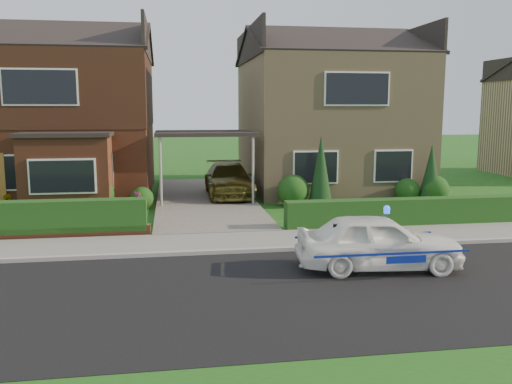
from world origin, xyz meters
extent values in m
plane|color=#194A13|center=(0.00, 0.00, 0.00)|extent=(120.00, 120.00, 0.00)
cube|color=black|center=(0.00, 0.00, 0.00)|extent=(60.00, 6.00, 0.02)
cube|color=#9E9993|center=(0.00, 3.05, 0.06)|extent=(60.00, 0.16, 0.12)
cube|color=slate|center=(0.00, 4.10, 0.05)|extent=(60.00, 2.00, 0.10)
cube|color=#666059|center=(0.00, 11.00, 0.06)|extent=(3.80, 12.00, 0.12)
cube|color=brown|center=(-5.80, 14.00, 2.90)|extent=(7.20, 8.00, 5.80)
cube|color=white|center=(-4.22, 9.98, 1.40)|extent=(1.60, 0.08, 1.30)
cube|color=white|center=(-5.80, 9.98, 4.40)|extent=(2.60, 0.08, 1.30)
cube|color=black|center=(-5.80, 14.00, 4.35)|extent=(7.26, 8.06, 2.90)
cube|color=brown|center=(-4.94, 9.30, 1.35)|extent=(3.00, 1.40, 2.70)
cube|color=black|center=(-4.94, 9.30, 2.77)|extent=(3.20, 1.60, 0.14)
cube|color=tan|center=(5.80, 14.00, 2.90)|extent=(7.20, 8.00, 5.80)
cube|color=white|center=(4.22, 9.98, 1.40)|extent=(1.80, 0.08, 1.30)
cube|color=white|center=(7.38, 9.98, 1.40)|extent=(1.60, 0.08, 1.30)
cube|color=white|center=(5.80, 9.98, 4.40)|extent=(2.60, 0.08, 1.30)
cube|color=black|center=(0.00, 11.00, 2.70)|extent=(3.80, 3.00, 0.14)
cylinder|color=gray|center=(-1.70, 9.60, 1.35)|extent=(0.10, 0.10, 2.70)
cylinder|color=gray|center=(1.70, 9.60, 1.35)|extent=(0.10, 0.10, 2.70)
cube|color=brown|center=(-5.80, 5.30, 0.18)|extent=(7.70, 0.25, 0.36)
cube|color=#123912|center=(-5.80, 5.45, 0.00)|extent=(7.50, 0.55, 0.90)
cube|color=#123912|center=(5.80, 5.35, 0.00)|extent=(7.50, 0.55, 0.80)
sphere|color=#123912|center=(-4.00, 9.30, 0.66)|extent=(1.32, 1.32, 1.32)
sphere|color=#123912|center=(-2.40, 9.60, 0.42)|extent=(0.84, 0.84, 0.84)
sphere|color=#123912|center=(3.20, 9.40, 0.60)|extent=(1.20, 1.20, 1.20)
sphere|color=#123912|center=(7.80, 9.50, 0.48)|extent=(0.96, 0.96, 0.96)
sphere|color=#123912|center=(8.80, 9.20, 0.54)|extent=(1.08, 1.08, 1.08)
cone|color=black|center=(4.20, 9.20, 1.30)|extent=(0.90, 0.90, 2.60)
cone|color=black|center=(8.60, 9.20, 1.10)|extent=(0.90, 0.90, 2.20)
imported|color=white|center=(3.33, 1.20, 0.64)|extent=(1.89, 3.89, 1.28)
sphere|color=#193FF2|center=(3.52, 1.20, 1.36)|extent=(0.17, 0.17, 0.17)
cube|color=navy|center=(3.33, 0.44, 0.59)|extent=(3.45, 0.02, 0.05)
cube|color=navy|center=(3.33, 1.96, 0.59)|extent=(3.45, 0.02, 0.05)
ellipsoid|color=black|center=(2.28, 1.10, 0.90)|extent=(0.22, 0.17, 0.21)
sphere|color=white|center=(2.30, 1.04, 0.89)|extent=(0.11, 0.11, 0.11)
sphere|color=black|center=(2.30, 1.08, 1.04)|extent=(0.13, 0.13, 0.13)
cone|color=black|center=(2.26, 1.09, 1.11)|extent=(0.04, 0.04, 0.05)
cone|color=black|center=(2.35, 1.09, 1.11)|extent=(0.04, 0.04, 0.05)
imported|color=brown|center=(1.00, 11.66, 0.77)|extent=(1.85, 4.49, 1.30)
imported|color=gray|center=(-6.94, 9.00, 0.39)|extent=(0.53, 0.48, 0.79)
imported|color=gray|center=(-2.50, 9.00, 0.38)|extent=(0.51, 0.51, 0.76)
camera|label=1|loc=(-1.30, -10.27, 3.68)|focal=38.00mm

